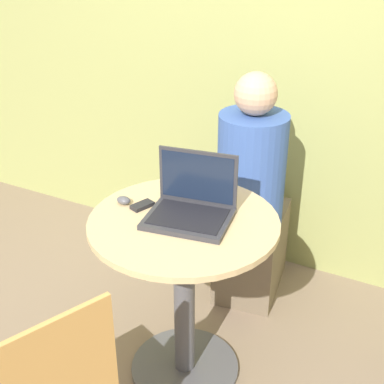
# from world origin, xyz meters

# --- Properties ---
(ground_plane) EXTENTS (12.00, 12.00, 0.00)m
(ground_plane) POSITION_xyz_m (0.00, 0.00, 0.00)
(ground_plane) COLOR #7F6B56
(back_wall) EXTENTS (7.00, 0.05, 2.60)m
(back_wall) POSITION_xyz_m (0.00, 1.04, 1.30)
(back_wall) COLOR #939956
(back_wall) RESTS_ON ground_plane
(round_table) EXTENTS (0.74, 0.74, 0.78)m
(round_table) POSITION_xyz_m (0.00, 0.00, 0.53)
(round_table) COLOR #4C4C51
(round_table) RESTS_ON ground_plane
(laptop) EXTENTS (0.35, 0.30, 0.24)m
(laptop) POSITION_xyz_m (0.01, 0.04, 0.83)
(laptop) COLOR #2D2D33
(laptop) RESTS_ON round_table
(cell_phone) EXTENTS (0.08, 0.10, 0.02)m
(cell_phone) POSITION_xyz_m (-0.19, 0.01, 0.79)
(cell_phone) COLOR black
(cell_phone) RESTS_ON round_table
(computer_mouse) EXTENTS (0.06, 0.04, 0.03)m
(computer_mouse) POSITION_xyz_m (-0.28, 0.00, 0.80)
(computer_mouse) COLOR #4C4C51
(computer_mouse) RESTS_ON round_table
(person_seated) EXTENTS (0.36, 0.52, 1.22)m
(person_seated) POSITION_xyz_m (0.04, 0.64, 0.51)
(person_seated) COLOR brown
(person_seated) RESTS_ON ground_plane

